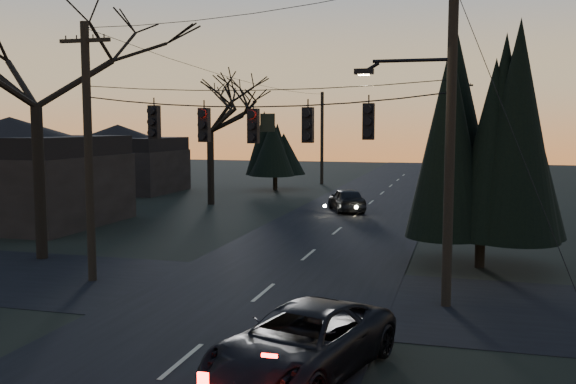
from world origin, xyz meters
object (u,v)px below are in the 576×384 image
(evergreen_right, at_px, (483,140))
(sedan_oncoming_a, at_px, (347,200))
(utility_pole_far_r, at_px, (457,198))
(suv_near, at_px, (302,343))
(bare_tree_left, at_px, (34,44))
(utility_pole_right, at_px, (446,306))
(utility_pole_far_l, at_px, (322,184))
(utility_pole_left, at_px, (93,281))

(evergreen_right, xyz_separation_m, sedan_oncoming_a, (-7.35, 13.64, -3.96))
(utility_pole_far_r, xyz_separation_m, suv_near, (-2.75, -34.06, 0.71))
(bare_tree_left, bearing_deg, sedan_oncoming_a, 61.22)
(utility_pole_right, distance_m, suv_near, 6.69)
(utility_pole_right, bearing_deg, sedan_oncoming_a, 108.21)
(utility_pole_far_l, relative_size, suv_near, 1.57)
(bare_tree_left, relative_size, suv_near, 2.31)
(utility_pole_far_l, relative_size, bare_tree_left, 0.68)
(utility_pole_far_r, distance_m, utility_pole_far_l, 14.01)
(utility_pole_far_r, height_order, utility_pole_far_l, utility_pole_far_r)
(utility_pole_far_r, height_order, evergreen_right, evergreen_right)
(utility_pole_right, xyz_separation_m, utility_pole_far_l, (-11.50, 36.00, 0.00))
(utility_pole_right, distance_m, utility_pole_left, 11.50)
(utility_pole_right, relative_size, suv_near, 1.97)
(utility_pole_left, bearing_deg, bare_tree_left, 145.86)
(utility_pole_far_r, relative_size, utility_pole_far_l, 1.06)
(utility_pole_far_l, height_order, evergreen_right, evergreen_right)
(utility_pole_far_l, height_order, suv_near, utility_pole_far_l)
(utility_pole_right, relative_size, utility_pole_left, 1.18)
(utility_pole_far_r, bearing_deg, evergreen_right, -87.33)
(utility_pole_left, xyz_separation_m, bare_tree_left, (-3.88, 2.63, 8.22))
(utility_pole_left, bearing_deg, utility_pole_far_l, 90.00)
(utility_pole_far_l, distance_m, suv_near, 42.97)
(utility_pole_far_l, bearing_deg, utility_pole_far_r, -34.82)
(utility_pole_far_l, height_order, bare_tree_left, bare_tree_left)
(utility_pole_left, distance_m, evergreen_right, 14.48)
(evergreen_right, bearing_deg, utility_pole_far_l, 112.37)
(utility_pole_left, bearing_deg, utility_pole_right, 0.00)
(utility_pole_left, relative_size, bare_tree_left, 0.72)
(utility_pole_far_l, relative_size, sedan_oncoming_a, 1.92)
(utility_pole_right, bearing_deg, utility_pole_far_l, 107.72)
(utility_pole_far_r, relative_size, sedan_oncoming_a, 2.04)
(utility_pole_far_r, relative_size, suv_near, 1.67)
(sedan_oncoming_a, bearing_deg, suv_near, 75.68)
(utility_pole_right, relative_size, bare_tree_left, 0.85)
(sedan_oncoming_a, bearing_deg, utility_pole_far_r, -147.78)
(sedan_oncoming_a, bearing_deg, utility_pole_far_l, -95.19)
(utility_pole_far_r, bearing_deg, utility_pole_far_l, 145.18)
(evergreen_right, distance_m, sedan_oncoming_a, 15.99)
(suv_near, bearing_deg, utility_pole_right, 82.07)
(utility_pole_right, relative_size, utility_pole_far_l, 1.25)
(utility_pole_right, distance_m, sedan_oncoming_a, 20.17)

